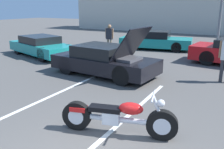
{
  "coord_description": "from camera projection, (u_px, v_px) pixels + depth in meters",
  "views": [
    {
      "loc": [
        2.05,
        -2.74,
        2.69
      ],
      "look_at": [
        -1.19,
        3.24,
        0.8
      ],
      "focal_mm": 40.0,
      "sensor_mm": 36.0,
      "label": 1
    }
  ],
  "objects": [
    {
      "name": "parked_car_left_row",
      "position": [
        42.0,
        46.0,
        13.67
      ],
      "size": [
        4.76,
        2.97,
        1.08
      ],
      "rotation": [
        0.0,
        0.0,
        -0.3
      ],
      "color": "teal",
      "rests_on": "ground"
    },
    {
      "name": "parked_car_mid_left_row",
      "position": [
        155.0,
        40.0,
        15.8
      ],
      "size": [
        4.59,
        2.45,
        1.14
      ],
      "rotation": [
        0.0,
        0.0,
        0.15
      ],
      "color": "teal",
      "rests_on": "ground"
    },
    {
      "name": "show_car_hood_open",
      "position": [
        105.0,
        60.0,
        9.85
      ],
      "size": [
        4.39,
        2.21,
        1.96
      ],
      "rotation": [
        0.0,
        0.0,
        -0.1
      ],
      "color": "black",
      "rests_on": "ground"
    },
    {
      "name": "parking_stripe_foreground",
      "position": [
        44.0,
        99.0,
        7.37
      ],
      "size": [
        0.12,
        5.85,
        0.01
      ],
      "primitive_type": "cube",
      "color": "white",
      "rests_on": "ground"
    },
    {
      "name": "parking_stripe_middle",
      "position": [
        125.0,
        118.0,
        6.15
      ],
      "size": [
        0.12,
        5.85,
        0.01
      ],
      "primitive_type": "cube",
      "color": "white",
      "rests_on": "ground"
    },
    {
      "name": "spectator_by_show_car",
      "position": [
        109.0,
        36.0,
        14.4
      ],
      "size": [
        0.52,
        0.21,
        1.63
      ],
      "color": "gray",
      "rests_on": "ground"
    },
    {
      "name": "motorcycle",
      "position": [
        118.0,
        117.0,
        5.31
      ],
      "size": [
        2.47,
        0.91,
        0.96
      ],
      "rotation": [
        0.0,
        0.0,
        0.25
      ],
      "color": "black",
      "rests_on": "ground"
    }
  ]
}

